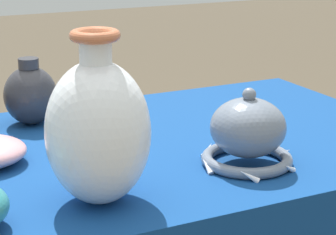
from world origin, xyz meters
name	(u,v)px	position (x,y,z in m)	size (l,w,h in m)	color
display_table	(130,182)	(0.00, -0.02, 0.65)	(1.28, 0.73, 0.72)	olive
vase_tall_bulbous	(98,130)	(-0.14, -0.23, 0.84)	(0.17, 0.17, 0.29)	white
vase_dome_bell	(248,134)	(0.17, -0.19, 0.78)	(0.19, 0.18, 0.16)	slate
bowl_shallow_ivory	(102,109)	(0.02, 0.20, 0.74)	(0.14, 0.14, 0.05)	white
jar_round_charcoal	(30,95)	(-0.13, 0.25, 0.79)	(0.12, 0.12, 0.15)	#2D2D33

